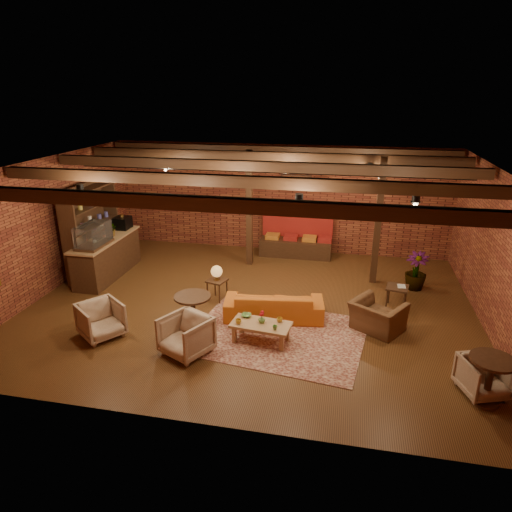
% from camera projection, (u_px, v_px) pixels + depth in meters
% --- Properties ---
extents(floor, '(10.00, 10.00, 0.00)m').
position_uv_depth(floor, '(251.00, 306.00, 10.53)').
color(floor, '#38210E').
rests_on(floor, ground).
extents(ceiling, '(10.00, 8.00, 0.02)m').
position_uv_depth(ceiling, '(250.00, 166.00, 9.42)').
color(ceiling, black).
rests_on(ceiling, wall_back).
extents(wall_back, '(10.00, 0.02, 3.20)m').
position_uv_depth(wall_back, '(279.00, 199.00, 13.64)').
color(wall_back, maroon).
rests_on(wall_back, ground).
extents(wall_front, '(10.00, 0.02, 3.20)m').
position_uv_depth(wall_front, '(189.00, 329.00, 6.30)').
color(wall_front, maroon).
rests_on(wall_front, ground).
extents(wall_left, '(0.02, 8.00, 3.20)m').
position_uv_depth(wall_left, '(47.00, 227.00, 10.92)').
color(wall_left, maroon).
rests_on(wall_left, ground).
extents(wall_right, '(0.02, 8.00, 3.20)m').
position_uv_depth(wall_right, '(497.00, 256.00, 9.02)').
color(wall_right, maroon).
rests_on(wall_right, ground).
extents(ceiling_beams, '(9.80, 6.40, 0.22)m').
position_uv_depth(ceiling_beams, '(250.00, 172.00, 9.46)').
color(ceiling_beams, '#321D10').
rests_on(ceiling_beams, ceiling).
extents(ceiling_pipe, '(9.60, 0.12, 0.12)m').
position_uv_depth(ceiling_pipe, '(264.00, 170.00, 11.01)').
color(ceiling_pipe, black).
rests_on(ceiling_pipe, ceiling).
extents(post_left, '(0.16, 0.16, 3.20)m').
position_uv_depth(post_left, '(249.00, 209.00, 12.47)').
color(post_left, '#321D10').
rests_on(post_left, ground).
extents(post_right, '(0.16, 0.16, 3.20)m').
position_uv_depth(post_right, '(378.00, 222.00, 11.28)').
color(post_right, '#321D10').
rests_on(post_right, ground).
extents(service_counter, '(0.80, 2.50, 1.60)m').
position_uv_depth(service_counter, '(106.00, 247.00, 11.95)').
color(service_counter, '#321D10').
rests_on(service_counter, ground).
extents(plant_counter, '(0.35, 0.39, 0.30)m').
position_uv_depth(plant_counter, '(112.00, 230.00, 11.96)').
color(plant_counter, '#337F33').
rests_on(plant_counter, service_counter).
extents(shelving_hutch, '(0.52, 2.00, 2.40)m').
position_uv_depth(shelving_hutch, '(92.00, 231.00, 11.97)').
color(shelving_hutch, '#321D10').
rests_on(shelving_hutch, ground).
extents(banquette, '(2.10, 0.70, 1.00)m').
position_uv_depth(banquette, '(296.00, 239.00, 13.50)').
color(banquette, maroon).
rests_on(banquette, ground).
extents(service_sign, '(0.86, 0.06, 0.30)m').
position_uv_depth(service_sign, '(296.00, 180.00, 12.44)').
color(service_sign, '#F75A18').
rests_on(service_sign, ceiling).
extents(ceiling_spotlights, '(6.40, 4.40, 0.28)m').
position_uv_depth(ceiling_spotlights, '(250.00, 183.00, 9.53)').
color(ceiling_spotlights, black).
rests_on(ceiling_spotlights, ceiling).
extents(rug, '(3.75, 3.07, 0.01)m').
position_uv_depth(rug, '(277.00, 335.00, 9.28)').
color(rug, maroon).
rests_on(rug, floor).
extents(sofa, '(2.23, 1.12, 0.62)m').
position_uv_depth(sofa, '(274.00, 305.00, 9.88)').
color(sofa, '#BD5B1A').
rests_on(sofa, floor).
extents(coffee_table, '(1.22, 0.72, 0.65)m').
position_uv_depth(coffee_table, '(261.00, 325.00, 8.94)').
color(coffee_table, '#A8844E').
rests_on(coffee_table, floor).
extents(side_table_lamp, '(0.51, 0.51, 0.86)m').
position_uv_depth(side_table_lamp, '(217.00, 274.00, 10.61)').
color(side_table_lamp, '#321D10').
rests_on(side_table_lamp, floor).
extents(round_table_left, '(0.75, 0.75, 0.78)m').
position_uv_depth(round_table_left, '(193.00, 307.00, 9.30)').
color(round_table_left, '#321D10').
rests_on(round_table_left, floor).
extents(armchair_a, '(1.05, 1.05, 0.80)m').
position_uv_depth(armchair_a, '(101.00, 318.00, 9.11)').
color(armchair_a, beige).
rests_on(armchair_a, floor).
extents(armchair_b, '(1.06, 1.04, 0.83)m').
position_uv_depth(armchair_b, '(186.00, 334.00, 8.51)').
color(armchair_b, beige).
rests_on(armchair_b, floor).
extents(armchair_right, '(1.17, 1.07, 0.86)m').
position_uv_depth(armchair_right, '(378.00, 311.00, 9.32)').
color(armchair_right, brown).
rests_on(armchair_right, floor).
extents(side_table_book, '(0.55, 0.55, 0.54)m').
position_uv_depth(side_table_book, '(397.00, 288.00, 10.28)').
color(side_table_book, '#321D10').
rests_on(side_table_book, floor).
extents(round_table_right, '(0.70, 0.70, 0.82)m').
position_uv_depth(round_table_right, '(490.00, 374.00, 7.10)').
color(round_table_right, '#321D10').
rests_on(round_table_right, floor).
extents(armchair_far, '(0.86, 0.83, 0.70)m').
position_uv_depth(armchair_far, '(484.00, 375.00, 7.39)').
color(armchair_far, beige).
rests_on(armchair_far, floor).
extents(plant_tall, '(2.12, 2.12, 2.86)m').
position_uv_depth(plant_tall, '(421.00, 234.00, 10.92)').
color(plant_tall, '#4C7F4C').
rests_on(plant_tall, floor).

